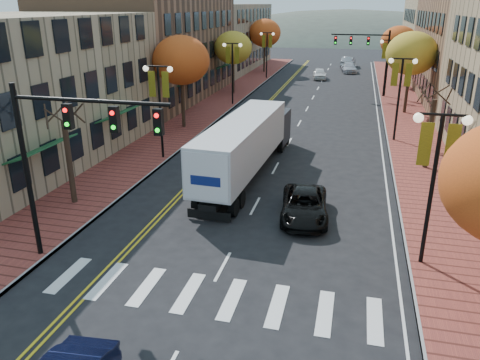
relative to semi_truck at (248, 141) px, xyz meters
The scene contains 26 objects.
ground 14.67m from the semi_truck, 84.45° to the right, with size 200.00×200.00×0.00m, color black.
sidewalk_left 19.69m from the semi_truck, 112.82° to the left, with size 4.00×85.00×0.15m, color brown.
sidewalk_right 20.93m from the semi_truck, 60.04° to the left, with size 4.00×85.00×0.15m, color brown.
building_left_mid 26.82m from the semi_truck, 125.89° to the left, with size 12.00×24.00×11.00m, color brown.
building_left_far 49.17m from the semi_truck, 108.52° to the left, with size 12.00×26.00×9.50m, color #9E8966.
building_right_far 53.51m from the semi_truck, 68.12° to the left, with size 15.00×20.00×11.00m, color #9E8966.
tree_left_a 9.97m from the semi_truck, 139.67° to the right, with size 0.28×0.28×4.20m.
tree_left_b 12.65m from the semi_truck, 128.50° to the left, with size 4.48×4.48×7.21m.
tree_left_c 26.82m from the semi_truck, 106.56° to the left, with size 4.16×4.16×6.69m.
tree_left_d 44.35m from the semi_truck, 99.89° to the left, with size 4.61×4.61×7.42m.
tree_right_b 10.99m from the semi_truck, 18.85° to the left, with size 0.28×0.28×4.20m.
tree_right_c 22.40m from the semi_truck, 61.98° to the left, with size 4.48×4.48×7.21m.
tree_right_d 37.18m from the semi_truck, 73.69° to the left, with size 4.35×4.35×7.00m.
lamp_left_b 6.66m from the semi_truck, 165.72° to the left, with size 1.96×0.36×6.05m.
lamp_left_c 20.60m from the semi_truck, 107.32° to the left, with size 1.96×0.36×6.05m.
lamp_left_d 38.11m from the semi_truck, 99.22° to the left, with size 1.96×0.36×6.05m.
lamp_right_a 12.47m from the semi_truck, 43.50° to the right, with size 1.96×0.36×6.05m.
lamp_right_b 13.24m from the semi_truck, 47.01° to the left, with size 1.96×0.36×6.05m.
lamp_right_c 29.04m from the semi_truck, 72.09° to the left, with size 1.96×0.36×6.05m.
traffic_mast_near 12.48m from the semi_truck, 109.58° to the right, with size 6.10×0.35×7.00m.
traffic_mast_far 28.53m from the semi_truck, 75.98° to the left, with size 6.10×0.34×7.00m.
semi_truck is the anchor object (origin of this frame).
black_suv 6.72m from the semi_truck, 52.83° to the right, with size 2.14×4.65×1.29m, color black.
car_far_white 39.09m from the semi_truck, 88.67° to the left, with size 1.67×4.16×1.42m, color silver.
car_far_silver 46.86m from the semi_truck, 84.39° to the left, with size 1.97×4.85×1.41m, color #B5B4BC.
car_far_oncoming 53.11m from the semi_truck, 85.38° to the left, with size 1.72×4.92×1.62m, color #93939A.
Camera 1 is at (4.47, -11.25, 9.64)m, focal length 35.00 mm.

